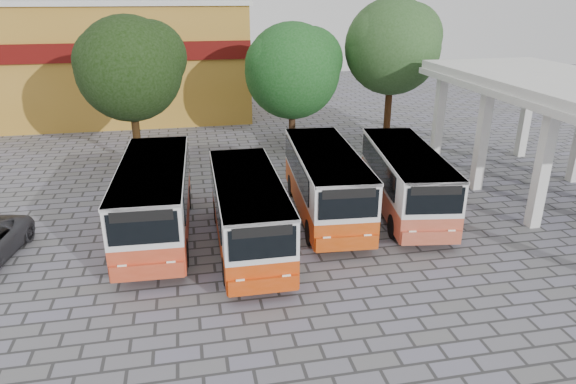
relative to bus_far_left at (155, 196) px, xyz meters
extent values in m
plane|color=slate|center=(6.98, -3.90, -1.66)|extent=(90.00, 90.00, 0.00)
cube|color=silver|center=(14.83, 6.60, 0.84)|extent=(0.45, 0.45, 5.00)
cube|color=silver|center=(20.13, 6.60, 0.84)|extent=(0.45, 0.45, 5.00)
cube|color=silver|center=(17.48, 0.10, 3.19)|extent=(6.80, 15.80, 0.30)
cube|color=#AC7A26|center=(-4.02, 22.10, 2.34)|extent=(20.00, 10.00, 8.00)
cube|color=#590C0A|center=(-4.02, 17.00, 3.54)|extent=(20.00, 0.20, 1.20)
cube|color=silver|center=(-4.02, 22.10, 6.49)|extent=(20.40, 10.40, 0.30)
cube|color=#BE3E1F|center=(0.00, 0.01, -0.77)|extent=(2.67, 8.01, 1.04)
cube|color=silver|center=(0.00, 0.01, 0.48)|extent=(2.67, 8.01, 1.46)
cube|color=silver|center=(0.00, 0.01, 1.15)|extent=(2.71, 8.01, 0.12)
cube|color=black|center=(-1.21, 0.01, 0.50)|extent=(0.29, 6.54, 1.04)
cube|color=black|center=(1.21, 0.01, 0.50)|extent=(0.29, 6.54, 1.04)
cube|color=black|center=(0.00, -3.97, 0.50)|extent=(2.13, 0.13, 1.04)
cube|color=black|center=(0.00, -3.97, 0.91)|extent=(1.88, 0.13, 0.34)
cylinder|color=black|center=(-1.07, -2.56, -1.17)|extent=(0.28, 0.99, 0.99)
cylinder|color=black|center=(1.07, -2.56, -1.17)|extent=(0.28, 0.99, 0.99)
cylinder|color=black|center=(-1.07, 2.59, -1.17)|extent=(0.28, 0.99, 0.99)
cylinder|color=black|center=(1.07, 2.59, -1.17)|extent=(0.28, 0.99, 0.99)
cube|color=#C03A08|center=(3.34, -1.67, -0.82)|extent=(2.29, 7.45, 0.98)
cube|color=silver|center=(3.34, -1.67, 0.35)|extent=(2.29, 7.45, 1.37)
cube|color=silver|center=(3.34, -1.67, 0.98)|extent=(2.33, 7.45, 0.11)
cube|color=black|center=(2.20, -1.67, 0.36)|extent=(0.10, 6.14, 0.98)
cube|color=black|center=(4.47, -1.67, 0.36)|extent=(0.10, 6.14, 0.98)
cube|color=black|center=(3.34, -5.41, 0.36)|extent=(2.00, 0.06, 0.98)
cube|color=black|center=(3.34, -5.41, 0.75)|extent=(1.77, 0.07, 0.32)
cylinder|color=black|center=(2.33, -4.09, -1.20)|extent=(0.26, 0.93, 0.93)
cylinder|color=black|center=(4.34, -4.09, -1.20)|extent=(0.26, 0.93, 0.93)
cylinder|color=black|center=(2.33, 0.74, -1.20)|extent=(0.26, 0.93, 0.93)
cylinder|color=black|center=(4.34, 0.74, -1.20)|extent=(0.26, 0.93, 0.93)
cube|color=#BD410B|center=(6.85, 0.59, -0.78)|extent=(2.85, 7.92, 1.02)
cube|color=silver|center=(6.85, 0.59, 0.44)|extent=(2.85, 7.92, 1.43)
cube|color=silver|center=(6.85, 0.59, 1.10)|extent=(2.90, 7.92, 0.12)
cube|color=black|center=(5.66, 0.59, 0.46)|extent=(0.48, 6.40, 1.02)
cube|color=black|center=(8.03, 0.59, 0.46)|extent=(0.48, 6.40, 1.02)
cube|color=black|center=(6.85, -3.32, 0.46)|extent=(2.09, 0.19, 1.02)
cube|color=black|center=(6.85, -3.32, 0.86)|extent=(1.85, 0.18, 0.33)
cylinder|color=black|center=(5.80, -1.94, -1.18)|extent=(0.27, 0.97, 0.97)
cylinder|color=black|center=(7.90, -1.94, -1.18)|extent=(0.27, 0.97, 0.97)
cylinder|color=black|center=(5.80, 3.12, -1.18)|extent=(0.27, 0.97, 0.97)
cylinder|color=black|center=(7.90, 3.12, -1.18)|extent=(0.27, 0.97, 0.97)
cube|color=#BA4F34|center=(10.25, 0.31, -0.81)|extent=(3.34, 7.80, 0.99)
cube|color=silver|center=(10.25, 0.31, 0.38)|extent=(3.34, 7.80, 1.39)
cube|color=silver|center=(10.25, 0.31, 1.02)|extent=(3.39, 7.81, 0.11)
cube|color=black|center=(9.10, 0.31, 0.40)|extent=(0.96, 6.17, 0.99)
cube|color=black|center=(11.40, 0.31, 0.40)|extent=(0.96, 6.17, 0.99)
cube|color=black|center=(10.25, -3.49, 0.40)|extent=(2.02, 0.35, 0.99)
cube|color=black|center=(10.25, -3.49, 0.79)|extent=(1.78, 0.32, 0.32)
cylinder|color=black|center=(9.23, -2.15, -1.19)|extent=(0.26, 0.94, 0.94)
cylinder|color=black|center=(11.27, -2.15, -1.19)|extent=(0.26, 0.94, 0.94)
cylinder|color=black|center=(9.23, 2.76, -1.19)|extent=(0.26, 0.94, 0.94)
cylinder|color=black|center=(11.27, 2.76, -1.19)|extent=(0.26, 0.94, 0.94)
cylinder|color=#37220E|center=(-1.28, 8.88, 0.21)|extent=(0.41, 0.41, 3.74)
sphere|color=black|center=(-1.28, 8.88, 3.55)|extent=(5.33, 5.33, 5.33)
sphere|color=black|center=(-0.22, 9.18, 4.08)|extent=(3.73, 3.73, 3.73)
sphere|color=black|center=(-2.22, 8.68, 3.95)|extent=(3.46, 3.46, 3.46)
cylinder|color=#402817|center=(7.69, 11.43, 0.03)|extent=(0.40, 0.40, 3.38)
sphere|color=#124714|center=(7.69, 11.43, 2.83)|extent=(5.63, 5.63, 5.63)
sphere|color=#124714|center=(8.82, 11.73, 3.40)|extent=(3.94, 3.94, 3.94)
sphere|color=#124714|center=(6.71, 11.23, 3.26)|extent=(3.66, 3.66, 3.66)
cylinder|color=#442511|center=(13.80, 11.31, 0.39)|extent=(0.43, 0.43, 4.11)
sphere|color=#23451A|center=(13.80, 11.31, 4.11)|extent=(5.71, 5.71, 5.71)
sphere|color=#23451A|center=(14.94, 11.61, 4.69)|extent=(4.00, 4.00, 4.00)
sphere|color=#23451A|center=(12.80, 11.11, 4.54)|extent=(3.71, 3.71, 3.71)
camera|label=1|loc=(1.42, -18.63, 7.21)|focal=32.00mm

